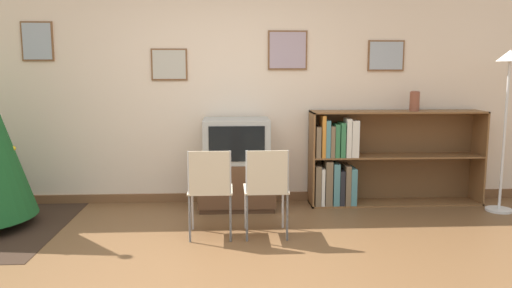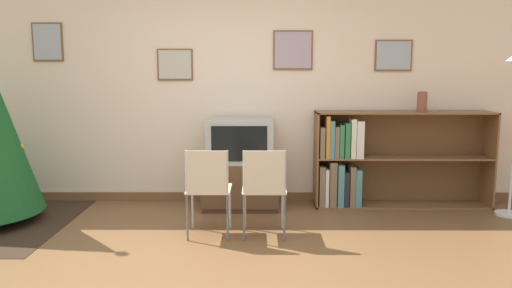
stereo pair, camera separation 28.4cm
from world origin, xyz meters
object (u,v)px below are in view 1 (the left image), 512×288
Objects in this scene: folding_chair_right at (266,187)px; television at (236,141)px; folding_chair_left at (210,188)px; standing_lamp at (508,88)px; tv_console at (237,185)px; vase at (415,101)px; bookshelf at (363,161)px.

television is at bearing 104.18° from folding_chair_right.
folding_chair_left is (-0.25, -1.00, -0.28)m from television.
television reaches higher than folding_chair_left.
standing_lamp reaches higher than folding_chair_right.
vase reaches higher than tv_console.
folding_chair_right is at bearing -148.20° from vase.
folding_chair_left is 0.51m from folding_chair_right.
vase reaches higher than bookshelf.
tv_console is 3.04m from standing_lamp.
folding_chair_right is 0.42× the size of bookshelf.
folding_chair_left is 0.42× the size of bookshelf.
bookshelf is at bearing 3.83° from tv_console.
bookshelf is at bearing 177.27° from vase.
standing_lamp is at bearing -5.76° from tv_console.
folding_chair_right is at bearing -164.48° from standing_lamp.
tv_console is 1.06m from folding_chair_left.
television reaches higher than folding_chair_right.
folding_chair_left is 3.69× the size of vase.
folding_chair_right is 2.82m from standing_lamp.
tv_console is 0.43× the size of bookshelf.
folding_chair_right is 1.61m from bookshelf.
television is 0.41× the size of standing_lamp.
tv_console is at bearing 104.14° from folding_chair_right.
folding_chair_left is at bearing 180.00° from folding_chair_right.
folding_chair_right is at bearing 0.00° from folding_chair_left.
bookshelf reaches higher than folding_chair_left.
standing_lamp is (1.41, -0.38, 0.82)m from bookshelf.
folding_chair_left is 2.01m from bookshelf.
tv_console is at bearing -176.17° from bookshelf.
tv_console is 1.06m from folding_chair_right.
tv_console is at bearing 174.24° from standing_lamp.
folding_chair_left and folding_chair_right have the same top height.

